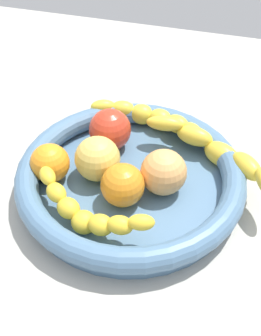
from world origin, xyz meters
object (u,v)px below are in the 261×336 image
orange_mid_left (50,163)px  banana_arching_top (150,117)px  banana_draped_left (218,152)px  banana_draped_right (86,212)px  peach_blush (163,174)px  tomato_red (110,130)px  apple_yellow (98,157)px  orange_front (121,185)px  fruit_bowl (130,177)px

orange_mid_left → banana_arching_top: bearing=54.8°
banana_draped_left → banana_draped_right: same height
banana_draped_left → orange_mid_left: orange_mid_left is taller
banana_draped_left → peach_blush: 10.67cm
banana_draped_right → tomato_red: (-2.46, 17.69, 0.49)cm
banana_arching_top → apple_yellow: size_ratio=3.07×
orange_front → apple_yellow: apple_yellow is taller
tomato_red → banana_draped_left: bearing=-0.2°
fruit_bowl → tomato_red: size_ratio=4.99×
banana_draped_left → orange_mid_left: (-24.57, -9.89, -0.09)cm
banana_draped_left → orange_front: bearing=-137.8°
banana_draped_right → apple_yellow: apple_yellow is taller
banana_draped_left → banana_draped_right: bearing=-131.6°
peach_blush → tomato_red: bearing=144.0°
orange_mid_left → peach_blush: (17.37, 2.02, 0.45)cm
banana_draped_right → tomato_red: size_ratio=2.71×
fruit_bowl → banana_draped_left: bearing=30.9°
orange_front → apple_yellow: size_ratio=0.91×
apple_yellow → orange_front: bearing=-40.7°
banana_draped_left → peach_blush: peach_blush is taller
banana_arching_top → banana_draped_right: bearing=-96.4°
fruit_bowl → tomato_red: bearing=127.8°
banana_draped_right → orange_front: bearing=63.7°
tomato_red → orange_mid_left: bearing=-123.0°
orange_front → orange_mid_left: 12.08cm
orange_mid_left → peach_blush: size_ratio=0.87×
banana_draped_left → apple_yellow: (-17.66, -7.08, 0.40)cm
orange_front → tomato_red: size_ratio=0.92×
banana_arching_top → orange_mid_left: bearing=-125.2°
fruit_bowl → peach_blush: bearing=-5.5°
fruit_bowl → apple_yellow: bearing=176.8°
banana_draped_right → tomato_red: tomato_red is taller
fruit_bowl → tomato_red: (-5.77, 7.45, 2.51)cm
fruit_bowl → tomato_red: 9.75cm
fruit_bowl → banana_draped_right: 10.95cm
orange_front → tomato_red: tomato_red is taller
banana_arching_top → tomato_red: size_ratio=3.08×
banana_draped_right → banana_arching_top: size_ratio=0.88×
banana_draped_left → tomato_red: bearing=179.8°
orange_front → peach_blush: bearing=33.4°
orange_mid_left → orange_front: bearing=-7.4°
orange_front → orange_mid_left: (-11.98, 1.55, -0.19)cm
orange_front → peach_blush: peach_blush is taller
peach_blush → tomato_red: (-10.91, 7.94, 0.04)cm
tomato_red → apple_yellow: bearing=-86.4°
banana_draped_right → orange_front: 6.90cm
banana_draped_right → banana_arching_top: 24.36cm
banana_draped_left → tomato_red: (-18.11, 0.07, 0.39)cm
fruit_bowl → orange_mid_left: orange_mid_left is taller
banana_draped_right → tomato_red: bearing=97.9°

